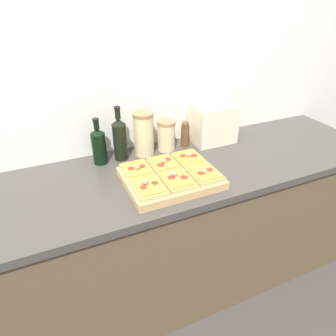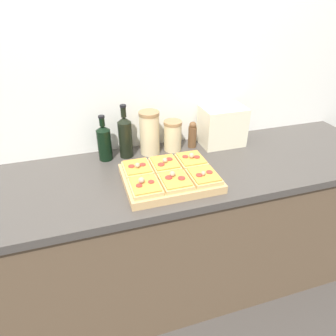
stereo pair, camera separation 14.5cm
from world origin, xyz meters
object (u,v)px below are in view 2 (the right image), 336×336
Objects in this scene: wine_bottle at (125,136)px; grain_jar_short at (173,136)px; toaster_oven at (222,126)px; cutting_board at (170,178)px; olive_oil_bottle at (104,142)px; pepper_mill at (192,135)px; grain_jar_tall at (150,133)px.

grain_jar_short is (0.27, 0.00, -0.03)m from wine_bottle.
toaster_oven reaches higher than grain_jar_short.
cutting_board is 0.54m from toaster_oven.
olive_oil_bottle is 0.85× the size of wine_bottle.
grain_jar_short is 0.64× the size of toaster_oven.
pepper_mill is at bearing 0.00° from olive_oil_bottle.
grain_jar_short is (0.39, 0.00, -0.01)m from olive_oil_bottle.
cutting_board is 0.41m from pepper_mill.
wine_bottle is 1.08× the size of toaster_oven.
cutting_board is 0.43m from olive_oil_bottle.
pepper_mill is 0.19m from toaster_oven.
cutting_board is at bearing -50.52° from olive_oil_bottle.
wine_bottle is 0.27m from grain_jar_short.
cutting_board is 0.37m from wine_bottle.
grain_jar_tall reaches higher than grain_jar_short.
grain_jar_short is at bearing 0.00° from grain_jar_tall.
grain_jar_tall is (-0.02, 0.32, 0.10)m from cutting_board.
grain_jar_tall reaches higher than pepper_mill.
grain_jar_tall is 0.44m from toaster_oven.
grain_jar_tall reaches higher than toaster_oven.
wine_bottle is (0.11, 0.00, 0.02)m from olive_oil_bottle.
cutting_board is at bearing -110.30° from grain_jar_short.
wine_bottle is at bearing -180.00° from pepper_mill.
wine_bottle reaches higher than olive_oil_bottle.
wine_bottle is 0.40m from pepper_mill.
grain_jar_tall is 0.26m from pepper_mill.
toaster_oven is (0.42, 0.31, 0.09)m from cutting_board.
pepper_mill is (0.12, 0.00, -0.01)m from grain_jar_short.
wine_bottle is 0.14m from grain_jar_tall.
cutting_board is at bearing -126.66° from pepper_mill.
grain_jar_short reaches higher than pepper_mill.
toaster_oven is at bearing 36.40° from cutting_board.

